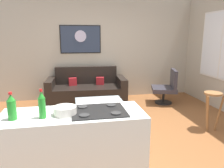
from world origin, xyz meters
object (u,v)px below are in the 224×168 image
object	(u,v)px
couch	(87,91)
soda_bottle_2	(42,105)
armchair	(167,87)
wall_painting	(81,39)
mixing_bowl	(65,111)
bar_stool	(212,102)
coffee_table	(99,101)
soda_bottle	(12,107)

from	to	relation	value
couch	soda_bottle_2	bearing A→B (deg)	-101.83
armchair	soda_bottle_2	size ratio (longest dim) A/B	2.87
soda_bottle_2	couch	bearing A→B (deg)	78.17
soda_bottle_2	wall_painting	bearing A→B (deg)	81.07
wall_painting	mixing_bowl	bearing A→B (deg)	-95.63
mixing_bowl	wall_painting	xyz separation A→B (m)	(0.36, 3.67, 0.69)
couch	mixing_bowl	bearing A→B (deg)	-98.16
bar_stool	wall_painting	bearing A→B (deg)	130.54
coffee_table	wall_painting	bearing A→B (deg)	98.89
coffee_table	soda_bottle	size ratio (longest dim) A/B	3.32
bar_stool	soda_bottle	distance (m)	3.33
soda_bottle	coffee_table	bearing A→B (deg)	61.30
soda_bottle_2	bar_stool	bearing A→B (deg)	22.21
wall_painting	couch	bearing A→B (deg)	-78.00
coffee_table	armchair	distance (m)	1.99
couch	bar_stool	bearing A→B (deg)	-45.13
soda_bottle_2	coffee_table	bearing A→B (deg)	68.01
bar_stool	coffee_table	bearing A→B (deg)	154.24
soda_bottle_2	wall_painting	world-z (taller)	wall_painting
armchair	bar_stool	size ratio (longest dim) A/B	1.23
bar_stool	mixing_bowl	size ratio (longest dim) A/B	2.90
soda_bottle	couch	bearing A→B (deg)	73.29
couch	wall_painting	world-z (taller)	wall_painting
armchair	soda_bottle	bearing A→B (deg)	-136.91
mixing_bowl	coffee_table	bearing A→B (deg)	73.04
coffee_table	soda_bottle_2	bearing A→B (deg)	-111.99
coffee_table	mixing_bowl	bearing A→B (deg)	-106.96
wall_painting	soda_bottle_2	bearing A→B (deg)	-98.93
couch	coffee_table	size ratio (longest dim) A/B	2.13
couch	soda_bottle	size ratio (longest dim) A/B	7.08
soda_bottle_2	soda_bottle	bearing A→B (deg)	177.74
soda_bottle	wall_painting	xyz separation A→B (m)	(0.88, 3.72, 0.61)
bar_stool	wall_painting	size ratio (longest dim) A/B	0.67
couch	soda_bottle	bearing A→B (deg)	-106.71
coffee_table	bar_stool	distance (m)	2.18
soda_bottle	wall_painting	size ratio (longest dim) A/B	0.27
armchair	bar_stool	xyz separation A→B (m)	(0.10, -1.67, 0.12)
coffee_table	mixing_bowl	world-z (taller)	mixing_bowl
coffee_table	soda_bottle	xyz separation A→B (m)	(-1.14, -2.08, 0.64)
soda_bottle	mixing_bowl	world-z (taller)	soda_bottle
couch	wall_painting	xyz separation A→B (m)	(-0.10, 0.46, 1.32)
bar_stool	mixing_bowl	xyz separation A→B (m)	(-2.57, -1.08, 0.39)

